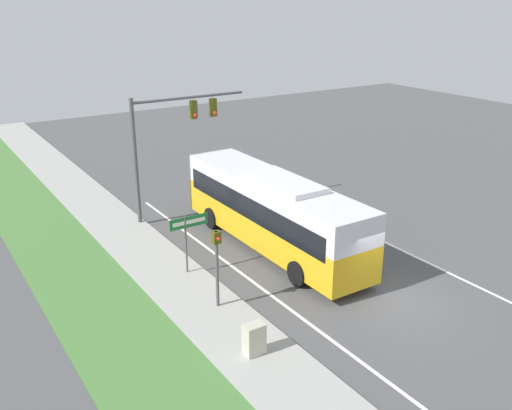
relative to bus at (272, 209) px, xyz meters
name	(u,v)px	position (x,y,z in m)	size (l,w,h in m)	color
ground_plane	(392,300)	(1.10, -6.36, -1.88)	(80.00, 80.00, 0.00)	#4C4C4F
sidewalk	(252,352)	(-5.10, -6.36, -1.82)	(2.80, 80.00, 0.12)	#9E9E99
grass_verge	(160,387)	(-8.30, -6.36, -1.83)	(3.60, 80.00, 0.10)	#477538
lane_divider_near	(316,329)	(-2.50, -6.36, -1.88)	(0.14, 30.00, 0.01)	silver
lane_divider_far	(455,276)	(4.70, -6.36, -1.88)	(0.14, 30.00, 0.01)	silver
bus	(272,209)	(0.00, 0.00, 0.00)	(2.63, 11.29, 3.47)	gold
signal_gantry	(169,131)	(-2.10, 5.88, 2.60)	(6.09, 0.41, 6.27)	#4C4C51
pedestrian_signal	(217,257)	(-4.66, -3.34, 0.19)	(0.28, 0.34, 3.05)	#4C4C51
street_sign	(188,231)	(-4.30, -0.31, 0.00)	(1.67, 0.08, 2.56)	#4C4C51
utility_cabinet	(254,339)	(-5.14, -6.53, -1.24)	(0.65, 0.46, 1.04)	#B7B29E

